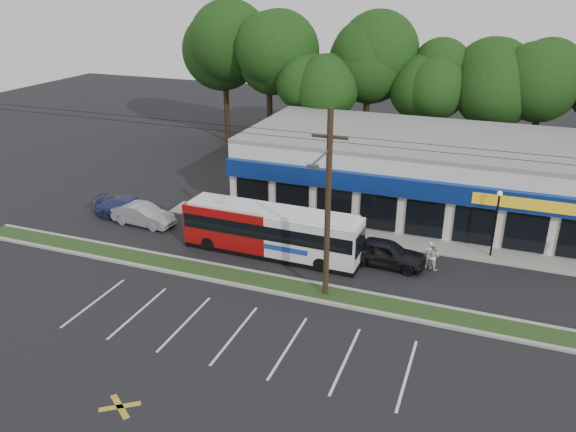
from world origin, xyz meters
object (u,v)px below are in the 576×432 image
(lamp_post, at_px, (496,216))
(metrobus, at_px, (272,230))
(pedestrian_b, at_px, (433,256))
(car_blue, at_px, (130,208))
(car_silver, at_px, (143,215))
(utility_pole, at_px, (324,200))
(pedestrian_a, at_px, (429,255))
(car_dark, at_px, (386,253))

(lamp_post, bearing_deg, metrobus, -161.02)
(lamp_post, height_order, metrobus, lamp_post)
(lamp_post, xyz_separation_m, pedestrian_b, (-3.09, -2.80, -1.87))
(lamp_post, height_order, pedestrian_b, lamp_post)
(metrobus, xyz_separation_m, car_blue, (-11.50, 1.79, -0.85))
(lamp_post, bearing_deg, car_silver, -171.58)
(utility_pole, height_order, car_blue, utility_pole)
(utility_pole, bearing_deg, car_silver, 162.19)
(car_silver, bearing_deg, metrobus, -91.94)
(car_blue, bearing_deg, utility_pole, -116.19)
(metrobus, relative_size, pedestrian_a, 6.47)
(metrobus, relative_size, car_silver, 2.50)
(lamp_post, height_order, car_silver, lamp_post)
(metrobus, xyz_separation_m, pedestrian_a, (9.20, 1.50, -0.71))
(metrobus, height_order, car_silver, metrobus)
(pedestrian_b, bearing_deg, metrobus, 37.31)
(car_blue, height_order, pedestrian_a, pedestrian_a)
(pedestrian_a, bearing_deg, car_blue, -4.74)
(car_silver, distance_m, car_blue, 1.81)
(utility_pole, xyz_separation_m, pedestrian_b, (5.08, 5.07, -4.61))
(lamp_post, bearing_deg, pedestrian_a, -139.73)
(pedestrian_b, bearing_deg, car_dark, 38.90)
(car_dark, relative_size, pedestrian_b, 2.89)
(metrobus, distance_m, car_dark, 6.87)
(metrobus, bearing_deg, lamp_post, 20.25)
(lamp_post, relative_size, metrobus, 0.38)
(utility_pole, bearing_deg, metrobus, 140.50)
(car_dark, relative_size, pedestrian_a, 2.72)
(car_dark, height_order, car_silver, car_dark)
(pedestrian_a, bearing_deg, lamp_post, -143.69)
(car_silver, xyz_separation_m, car_blue, (-1.63, 0.79, -0.01))
(lamp_post, distance_m, metrobus, 13.27)
(car_dark, xyz_separation_m, car_blue, (-18.25, 0.78, -0.08))
(car_dark, xyz_separation_m, pedestrian_a, (2.44, 0.50, 0.06))
(utility_pole, relative_size, lamp_post, 11.76)
(car_silver, height_order, pedestrian_b, pedestrian_b)
(lamp_post, xyz_separation_m, car_dark, (-5.75, -3.30, -1.88))
(lamp_post, relative_size, car_blue, 0.86)
(utility_pole, relative_size, car_silver, 11.34)
(car_dark, relative_size, car_blue, 0.94)
(car_silver, bearing_deg, pedestrian_a, -84.68)
(lamp_post, relative_size, car_dark, 0.91)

